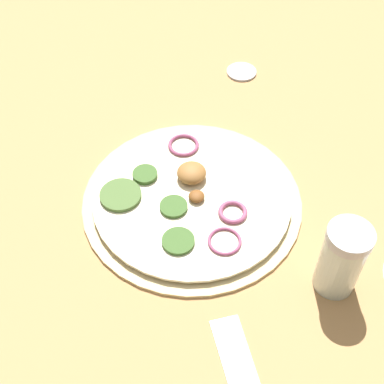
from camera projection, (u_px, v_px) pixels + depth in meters
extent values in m
plane|color=tan|center=(192.00, 202.00, 0.68)|extent=(3.00, 3.00, 0.00)
cylinder|color=beige|center=(192.00, 199.00, 0.68)|extent=(0.28, 0.28, 0.01)
cylinder|color=#EFE5C1|center=(192.00, 196.00, 0.68)|extent=(0.25, 0.25, 0.00)
cylinder|color=#385B23|center=(174.00, 207.00, 0.66)|extent=(0.03, 0.03, 0.00)
ellipsoid|color=#996633|center=(192.00, 173.00, 0.69)|extent=(0.04, 0.04, 0.02)
cylinder|color=#385B23|center=(178.00, 241.00, 0.63)|extent=(0.04, 0.04, 0.00)
torus|color=#934266|center=(225.00, 241.00, 0.63)|extent=(0.04, 0.04, 0.00)
cylinder|color=#385B23|center=(145.00, 174.00, 0.69)|extent=(0.03, 0.03, 0.01)
torus|color=#934266|center=(184.00, 145.00, 0.73)|extent=(0.04, 0.04, 0.00)
ellipsoid|color=brown|center=(198.00, 195.00, 0.67)|extent=(0.02, 0.02, 0.01)
torus|color=#A34C70|center=(233.00, 212.00, 0.65)|extent=(0.04, 0.04, 0.01)
cylinder|color=#47662D|center=(121.00, 195.00, 0.67)|extent=(0.05, 0.05, 0.01)
cylinder|color=silver|center=(340.00, 262.00, 0.58)|extent=(0.05, 0.05, 0.08)
cylinder|color=#B2B2B7|center=(350.00, 236.00, 0.54)|extent=(0.05, 0.05, 0.01)
cylinder|color=#B2B2B7|center=(242.00, 71.00, 0.85)|extent=(0.05, 0.05, 0.01)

